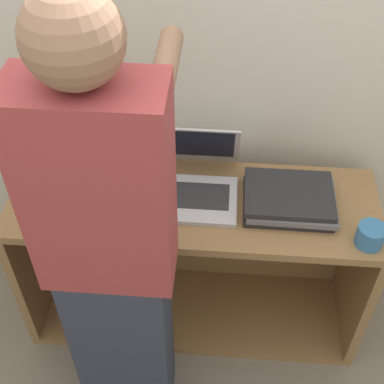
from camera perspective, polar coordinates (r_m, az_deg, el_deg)
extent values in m
plane|color=#756B5B|center=(2.51, -0.31, -16.94)|extent=(12.00, 12.00, 0.00)
cube|color=beige|center=(2.04, 0.95, 15.10)|extent=(8.00, 0.05, 2.40)
cube|color=olive|center=(2.06, 0.16, -1.34)|extent=(1.43, 0.48, 0.04)
cube|color=olive|center=(2.61, 0.13, -12.17)|extent=(1.43, 0.48, 0.04)
cube|color=olive|center=(2.46, -16.35, -6.10)|extent=(0.04, 0.48, 0.67)
cube|color=olive|center=(2.40, 17.14, -8.10)|extent=(0.04, 0.48, 0.67)
cube|color=olive|center=(2.47, 0.53, -3.38)|extent=(1.36, 0.04, 0.67)
cube|color=#B7B7BC|center=(2.04, 0.16, -0.79)|extent=(0.33, 0.25, 0.02)
cube|color=#28282B|center=(2.04, 0.18, -0.36)|extent=(0.27, 0.14, 0.00)
cube|color=#B7B7BC|center=(2.09, 0.56, 5.18)|extent=(0.33, 0.12, 0.23)
cube|color=black|center=(2.09, 0.55, 5.15)|extent=(0.29, 0.10, 0.20)
cube|color=gray|center=(2.09, -9.75, -0.09)|extent=(0.33, 0.26, 0.02)
cube|color=slate|center=(2.07, -9.77, 0.30)|extent=(0.34, 0.27, 0.02)
cube|color=#232326|center=(2.05, -9.68, 0.73)|extent=(0.34, 0.26, 0.02)
cube|color=#232326|center=(2.05, 10.10, -1.20)|extent=(0.33, 0.25, 0.02)
cube|color=slate|center=(2.03, 10.52, -0.89)|extent=(0.34, 0.26, 0.02)
cube|color=#232326|center=(2.02, 10.31, -0.24)|extent=(0.33, 0.25, 0.02)
cube|color=#2D3342|center=(2.07, -7.24, -15.21)|extent=(0.34, 0.20, 0.85)
cube|color=#993838|center=(1.46, -9.90, 0.09)|extent=(0.40, 0.20, 0.68)
sphere|color=#8C664C|center=(1.20, -12.63, 15.78)|extent=(0.23, 0.23, 0.23)
cylinder|color=#8C664C|center=(1.56, -14.90, 13.38)|extent=(0.07, 0.32, 0.07)
cylinder|color=#8C664C|center=(1.49, -2.83, 13.32)|extent=(0.07, 0.32, 0.07)
cylinder|color=teal|center=(1.98, 18.50, -4.42)|extent=(0.10, 0.10, 0.08)
cube|color=red|center=(2.00, -10.34, -0.19)|extent=(0.06, 0.02, 0.01)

